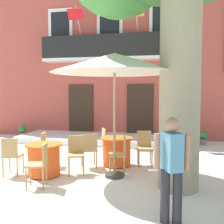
% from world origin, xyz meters
% --- Properties ---
extents(ground_plane, '(120.00, 120.00, 0.00)m').
position_xyz_m(ground_plane, '(0.00, 0.00, 0.00)').
color(ground_plane, silver).
extents(building_facade, '(13.00, 5.09, 7.50)m').
position_xyz_m(building_facade, '(0.78, 6.99, 3.75)').
color(building_facade, '#B24C42').
rests_on(building_facade, ground).
extents(entrance_step_platform, '(6.75, 2.05, 0.25)m').
position_xyz_m(entrance_step_platform, '(0.78, 3.97, 0.12)').
color(entrance_step_platform, silver).
rests_on(entrance_step_platform, ground).
extents(cafe_table_near_tree, '(0.86, 0.86, 0.76)m').
position_xyz_m(cafe_table_near_tree, '(1.89, 0.70, 0.39)').
color(cafe_table_near_tree, '#EA561E').
rests_on(cafe_table_near_tree, ground).
extents(cafe_chair_near_tree_0, '(0.47, 0.47, 0.91)m').
position_xyz_m(cafe_chair_near_tree_0, '(2.11, -0.02, 0.53)').
color(cafe_chair_near_tree_0, tan).
rests_on(cafe_chair_near_tree_0, ground).
extents(cafe_chair_near_tree_1, '(0.47, 0.47, 0.91)m').
position_xyz_m(cafe_chair_near_tree_1, '(2.61, 0.92, 0.53)').
color(cafe_chair_near_tree_1, tan).
rests_on(cafe_chair_near_tree_1, ground).
extents(cafe_chair_near_tree_2, '(0.54, 0.54, 0.91)m').
position_xyz_m(cafe_chair_near_tree_2, '(1.49, 1.34, 0.53)').
color(cafe_chair_near_tree_2, tan).
rests_on(cafe_chair_near_tree_2, ground).
extents(cafe_chair_near_tree_3, '(0.53, 0.53, 0.91)m').
position_xyz_m(cafe_chair_near_tree_3, '(1.24, 0.31, 0.53)').
color(cafe_chair_near_tree_3, tan).
rests_on(cafe_chair_near_tree_3, ground).
extents(cafe_table_middle, '(0.86, 0.86, 0.76)m').
position_xyz_m(cafe_table_middle, '(0.38, -0.51, 0.39)').
color(cafe_table_middle, '#EA561E').
rests_on(cafe_table_middle, ground).
extents(cafe_chair_middle_0, '(0.48, 0.48, 0.91)m').
position_xyz_m(cafe_chair_middle_0, '(0.14, 0.21, 0.53)').
color(cafe_chair_middle_0, tan).
rests_on(cafe_chair_middle_0, ground).
extents(cafe_chair_middle_1, '(0.45, 0.45, 0.91)m').
position_xyz_m(cafe_chair_middle_1, '(-0.36, -0.67, 0.53)').
color(cafe_chair_middle_1, tan).
rests_on(cafe_chair_middle_1, ground).
extents(cafe_chair_middle_2, '(0.49, 0.49, 0.91)m').
position_xyz_m(cafe_chair_middle_2, '(0.64, -1.21, 0.53)').
color(cafe_chair_middle_2, tan).
rests_on(cafe_chair_middle_2, ground).
extents(cafe_chair_middle_3, '(0.51, 0.51, 0.91)m').
position_xyz_m(cafe_chair_middle_3, '(1.06, -0.18, 0.53)').
color(cafe_chair_middle_3, tan).
rests_on(cafe_chair_middle_3, ground).
extents(cafe_umbrella, '(2.90, 2.90, 2.85)m').
position_xyz_m(cafe_umbrella, '(2.02, -0.25, 2.61)').
color(cafe_umbrella, '#997A56').
rests_on(cafe_umbrella, ground).
extents(ground_planter_left, '(0.33, 0.33, 0.56)m').
position_xyz_m(ground_planter_left, '(-2.94, 4.24, 0.31)').
color(ground_planter_left, slate).
rests_on(ground_planter_left, ground).
extents(ground_planter_right, '(0.41, 0.41, 0.51)m').
position_xyz_m(ground_planter_right, '(4.50, 4.18, 0.28)').
color(ground_planter_right, slate).
rests_on(ground_planter_right, ground).
extents(pedestrian_near_entrance, '(0.53, 0.40, 1.60)m').
position_xyz_m(pedestrian_near_entrance, '(3.28, -2.24, 0.90)').
color(pedestrian_near_entrance, '#232328').
rests_on(pedestrian_near_entrance, ground).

